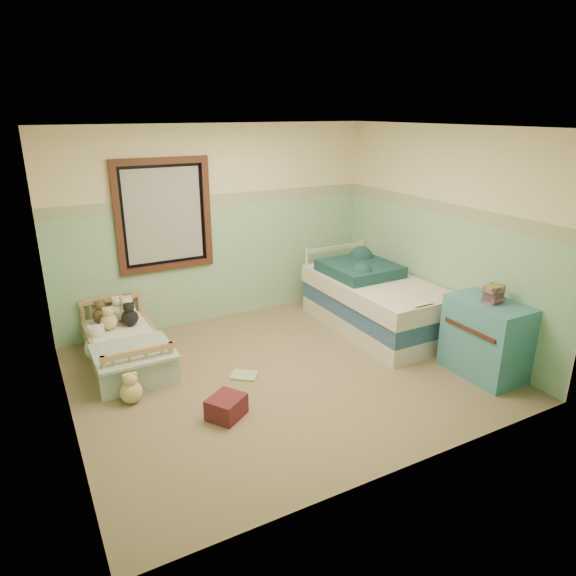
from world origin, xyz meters
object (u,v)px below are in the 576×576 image
dresser (486,338)px  twin_bed_frame (375,321)px  plush_floor_cream (98,348)px  toddler_bed_frame (126,354)px  plush_floor_tan (131,392)px  red_pillow (226,407)px  floor_book (244,375)px

dresser → twin_bed_frame: bearing=100.9°
twin_bed_frame → plush_floor_cream: bearing=166.7°
toddler_bed_frame → plush_floor_tan: bearing=-98.6°
twin_bed_frame → dresser: (0.29, -1.48, 0.30)m
toddler_bed_frame → plush_floor_tan: plush_floor_tan is taller
plush_floor_tan → red_pillow: plush_floor_tan is taller
plush_floor_tan → dresser: size_ratio=0.26×
toddler_bed_frame → plush_floor_cream: size_ratio=4.95×
plush_floor_tan → dresser: 3.61m
twin_bed_frame → floor_book: (-1.97, -0.35, -0.10)m
twin_bed_frame → red_pillow: twin_bed_frame is taller
toddler_bed_frame → twin_bed_frame: twin_bed_frame is taller
dresser → floor_book: bearing=153.4°
plush_floor_cream → twin_bed_frame: bearing=-13.3°
toddler_bed_frame → twin_bed_frame: bearing=-11.0°
plush_floor_cream → plush_floor_tan: bearing=-83.0°
plush_floor_tan → red_pillow: bearing=-42.9°
toddler_bed_frame → plush_floor_tan: (-0.13, -0.87, 0.01)m
plush_floor_cream → dresser: 4.19m
plush_floor_tan → twin_bed_frame: 3.12m
plush_floor_tan → red_pillow: (0.71, -0.66, -0.01)m
twin_bed_frame → red_pillow: bearing=-158.4°
plush_floor_cream → plush_floor_tan: size_ratio=1.37×
dresser → floor_book: 2.55m
plush_floor_tan → twin_bed_frame: twin_bed_frame is taller
plush_floor_cream → dresser: size_ratio=0.36×
dresser → toddler_bed_frame: bearing=147.8°
red_pillow → twin_bed_frame: bearing=21.6°
toddler_bed_frame → dresser: size_ratio=1.77×
twin_bed_frame → floor_book: size_ratio=7.29×
plush_floor_tan → floor_book: 1.15m
red_pillow → floor_book: bearing=54.0°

